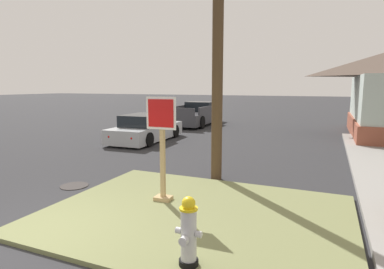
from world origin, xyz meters
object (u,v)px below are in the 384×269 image
object	(u,v)px
stop_sign	(162,152)
manhole_cover	(74,186)
pickup_truck_charcoal	(197,115)
parked_sedan_silver	(146,129)
utility_pole	(218,7)
fire_hydrant	(189,233)

from	to	relation	value
stop_sign	manhole_cover	bearing A→B (deg)	175.88
pickup_truck_charcoal	parked_sedan_silver	bearing A→B (deg)	-88.56
parked_sedan_silver	utility_pole	distance (m)	7.90
manhole_cover	utility_pole	size ratio (longest dim) A/B	0.08
parked_sedan_silver	pickup_truck_charcoal	distance (m)	6.70
stop_sign	pickup_truck_charcoal	distance (m)	14.33
pickup_truck_charcoal	utility_pole	world-z (taller)	utility_pole
utility_pole	fire_hydrant	bearing A→B (deg)	-76.15
stop_sign	utility_pole	bearing A→B (deg)	78.06
manhole_cover	utility_pole	distance (m)	5.87
stop_sign	parked_sedan_silver	world-z (taller)	stop_sign
parked_sedan_silver	utility_pole	world-z (taller)	utility_pole
stop_sign	pickup_truck_charcoal	bearing A→B (deg)	109.29
manhole_cover	utility_pole	bearing A→B (deg)	32.78
fire_hydrant	pickup_truck_charcoal	xyz separation A→B (m)	(-6.27, 15.64, 0.07)
stop_sign	utility_pole	distance (m)	4.07
fire_hydrant	parked_sedan_silver	xyz separation A→B (m)	(-6.10, 8.94, -0.01)
fire_hydrant	stop_sign	size ratio (longest dim) A/B	0.44
pickup_truck_charcoal	manhole_cover	bearing A→B (deg)	-81.23
manhole_cover	pickup_truck_charcoal	distance (m)	13.50
manhole_cover	stop_sign	bearing A→B (deg)	-4.12
manhole_cover	utility_pole	xyz separation A→B (m)	(3.15, 2.03, 4.53)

